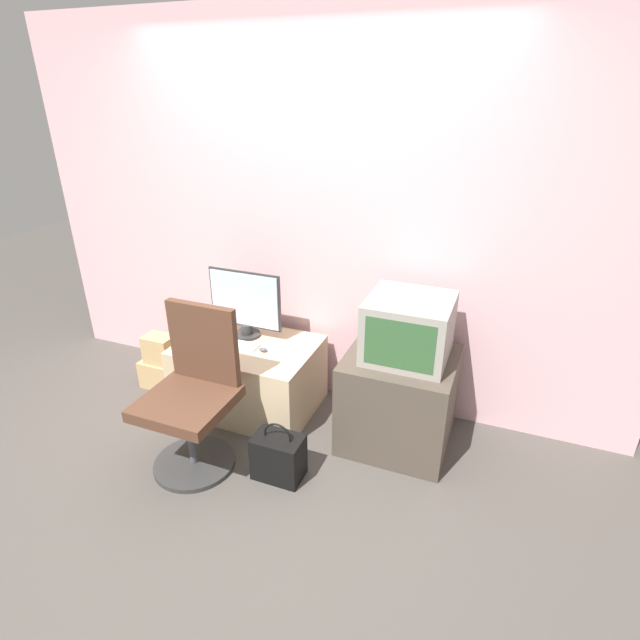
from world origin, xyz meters
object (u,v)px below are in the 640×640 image
(keyboard, at_px, (235,344))
(cardboard_box_lower, at_px, (164,374))
(main_monitor, at_px, (245,304))
(crt_tv, at_px, (409,328))
(handbag, at_px, (278,456))
(office_chair, at_px, (194,398))
(mouse, at_px, (263,350))

(keyboard, distance_m, cardboard_box_lower, 0.78)
(cardboard_box_lower, bearing_deg, main_monitor, 11.75)
(keyboard, height_order, crt_tv, crt_tv)
(crt_tv, xyz_separation_m, handbag, (-0.59, -0.61, -0.67))
(office_chair, relative_size, cardboard_box_lower, 3.01)
(mouse, distance_m, cardboard_box_lower, 0.99)
(main_monitor, height_order, crt_tv, crt_tv)
(main_monitor, height_order, office_chair, office_chair)
(keyboard, distance_m, crt_tv, 1.22)
(mouse, relative_size, handbag, 0.15)
(crt_tv, bearing_deg, main_monitor, 175.67)
(cardboard_box_lower, xyz_separation_m, handbag, (1.26, -0.56, 0.03))
(office_chair, bearing_deg, mouse, 73.98)
(mouse, bearing_deg, handbag, -55.88)
(handbag, bearing_deg, cardboard_box_lower, 156.13)
(main_monitor, xyz_separation_m, cardboard_box_lower, (-0.69, -0.14, -0.64))
(cardboard_box_lower, relative_size, handbag, 0.87)
(office_chair, bearing_deg, main_monitor, 94.04)
(cardboard_box_lower, bearing_deg, mouse, -1.80)
(keyboard, bearing_deg, main_monitor, 85.20)
(crt_tv, relative_size, handbag, 1.29)
(mouse, bearing_deg, office_chair, -106.02)
(keyboard, bearing_deg, crt_tv, 3.30)
(keyboard, height_order, cardboard_box_lower, keyboard)
(keyboard, xyz_separation_m, mouse, (0.23, -0.01, 0.01))
(mouse, height_order, handbag, mouse)
(mouse, bearing_deg, keyboard, 176.36)
(main_monitor, bearing_deg, office_chair, -85.96)
(main_monitor, relative_size, cardboard_box_lower, 1.65)
(office_chair, relative_size, handbag, 2.62)
(cardboard_box_lower, bearing_deg, handbag, -23.87)
(cardboard_box_lower, bearing_deg, office_chair, -39.30)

